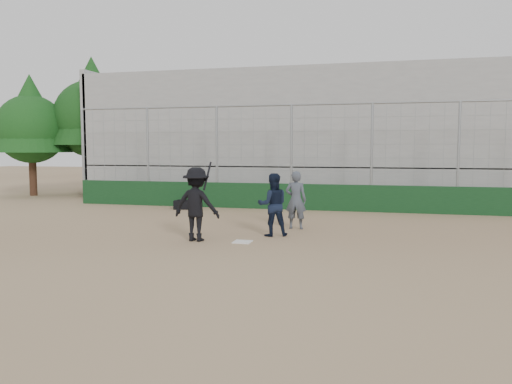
% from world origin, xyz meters
% --- Properties ---
extents(ground, '(90.00, 90.00, 0.00)m').
position_xyz_m(ground, '(0.00, 0.00, 0.00)').
color(ground, brown).
rests_on(ground, ground).
extents(home_plate, '(0.44, 0.44, 0.02)m').
position_xyz_m(home_plate, '(0.00, 0.00, 0.01)').
color(home_plate, white).
rests_on(home_plate, ground).
extents(backstop, '(18.10, 0.25, 4.04)m').
position_xyz_m(backstop, '(0.00, 7.00, 0.96)').
color(backstop, '#103216').
rests_on(backstop, ground).
extents(bleachers, '(20.25, 6.70, 6.98)m').
position_xyz_m(bleachers, '(0.00, 11.95, 2.92)').
color(bleachers, gray).
rests_on(bleachers, ground).
extents(tree_left, '(4.48, 4.48, 7.00)m').
position_xyz_m(tree_left, '(-11.00, 11.00, 4.39)').
color(tree_left, '#341F13').
rests_on(tree_left, ground).
extents(tree_right, '(3.84, 3.84, 6.00)m').
position_xyz_m(tree_right, '(-13.50, 9.50, 3.76)').
color(tree_right, '#321D12').
rests_on(tree_right, ground).
extents(batter_at_plate, '(1.26, 0.83, 2.01)m').
position_xyz_m(batter_at_plate, '(-1.19, -0.07, 0.94)').
color(batter_at_plate, black).
rests_on(batter_at_plate, ground).
extents(catcher_crouched, '(1.00, 0.90, 1.14)m').
position_xyz_m(catcher_crouched, '(0.55, 1.04, 0.57)').
color(catcher_crouched, black).
rests_on(catcher_crouched, ground).
extents(umpire, '(0.63, 0.42, 1.53)m').
position_xyz_m(umpire, '(0.94, 2.42, 0.76)').
color(umpire, '#454C58').
rests_on(umpire, ground).
extents(equipment_bag, '(0.86, 0.52, 0.38)m').
position_xyz_m(equipment_bag, '(-4.02, 6.03, 0.17)').
color(equipment_bag, black).
rests_on(equipment_bag, ground).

